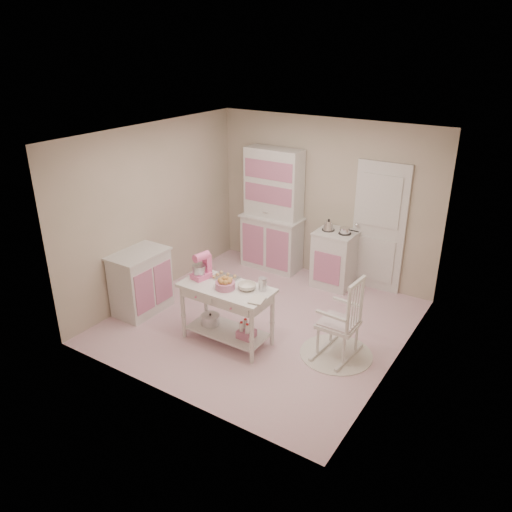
{
  "coord_description": "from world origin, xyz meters",
  "views": [
    {
      "loc": [
        3.25,
        -5.18,
        3.68
      ],
      "look_at": [
        0.01,
        -0.15,
        1.07
      ],
      "focal_mm": 35.0,
      "sensor_mm": 36.0,
      "label": 1
    }
  ],
  "objects_px": {
    "base_cabinet": "(141,282)",
    "work_table": "(227,314)",
    "hutch": "(272,210)",
    "stove": "(335,259)",
    "rocking_chair": "(339,317)",
    "stand_mixer": "(201,266)",
    "bread_basket": "(225,285)"
  },
  "relations": [
    {
      "from": "hutch",
      "to": "base_cabinet",
      "type": "bearing_deg",
      "value": -108.9
    },
    {
      "from": "hutch",
      "to": "base_cabinet",
      "type": "xyz_separation_m",
      "value": [
        -0.8,
        -2.33,
        -0.58
      ]
    },
    {
      "from": "hutch",
      "to": "stand_mixer",
      "type": "distance_m",
      "value": 2.31
    },
    {
      "from": "stove",
      "to": "stand_mixer",
      "type": "relative_size",
      "value": 2.71
    },
    {
      "from": "stove",
      "to": "rocking_chair",
      "type": "distance_m",
      "value": 1.98
    },
    {
      "from": "stove",
      "to": "stand_mixer",
      "type": "distance_m",
      "value": 2.47
    },
    {
      "from": "stove",
      "to": "base_cabinet",
      "type": "distance_m",
      "value": 3.03
    },
    {
      "from": "work_table",
      "to": "bread_basket",
      "type": "relative_size",
      "value": 4.8
    },
    {
      "from": "rocking_chair",
      "to": "stand_mixer",
      "type": "xyz_separation_m",
      "value": [
        -1.76,
        -0.46,
        0.42
      ]
    },
    {
      "from": "bread_basket",
      "to": "base_cabinet",
      "type": "bearing_deg",
      "value": 178.74
    },
    {
      "from": "base_cabinet",
      "to": "rocking_chair",
      "type": "distance_m",
      "value": 2.91
    },
    {
      "from": "base_cabinet",
      "to": "work_table",
      "type": "height_order",
      "value": "base_cabinet"
    },
    {
      "from": "hutch",
      "to": "bread_basket",
      "type": "xyz_separation_m",
      "value": [
        0.74,
        -2.36,
        -0.19
      ]
    },
    {
      "from": "base_cabinet",
      "to": "work_table",
      "type": "bearing_deg",
      "value": 0.61
    },
    {
      "from": "stove",
      "to": "stand_mixer",
      "type": "xyz_separation_m",
      "value": [
        -0.9,
        -2.24,
        0.51
      ]
    },
    {
      "from": "base_cabinet",
      "to": "rocking_chair",
      "type": "xyz_separation_m",
      "value": [
        2.86,
        0.5,
        0.09
      ]
    },
    {
      "from": "stove",
      "to": "rocking_chair",
      "type": "relative_size",
      "value": 0.84
    },
    {
      "from": "stove",
      "to": "base_cabinet",
      "type": "xyz_separation_m",
      "value": [
        -2.0,
        -2.28,
        0.0
      ]
    },
    {
      "from": "hutch",
      "to": "work_table",
      "type": "height_order",
      "value": "hutch"
    },
    {
      "from": "hutch",
      "to": "rocking_chair",
      "type": "distance_m",
      "value": 2.8
    },
    {
      "from": "base_cabinet",
      "to": "rocking_chair",
      "type": "bearing_deg",
      "value": 9.9
    },
    {
      "from": "stove",
      "to": "work_table",
      "type": "height_order",
      "value": "stove"
    },
    {
      "from": "stove",
      "to": "work_table",
      "type": "bearing_deg",
      "value": -101.99
    },
    {
      "from": "hutch",
      "to": "stand_mixer",
      "type": "relative_size",
      "value": 6.12
    },
    {
      "from": "stove",
      "to": "rocking_chair",
      "type": "bearing_deg",
      "value": -64.1
    },
    {
      "from": "stand_mixer",
      "to": "rocking_chair",
      "type": "bearing_deg",
      "value": 25.8
    },
    {
      "from": "stand_mixer",
      "to": "base_cabinet",
      "type": "bearing_deg",
      "value": -167.02
    },
    {
      "from": "base_cabinet",
      "to": "bread_basket",
      "type": "bearing_deg",
      "value": -1.26
    },
    {
      "from": "work_table",
      "to": "stand_mixer",
      "type": "distance_m",
      "value": 0.71
    },
    {
      "from": "bread_basket",
      "to": "hutch",
      "type": "bearing_deg",
      "value": 107.38
    },
    {
      "from": "hutch",
      "to": "base_cabinet",
      "type": "height_order",
      "value": "hutch"
    },
    {
      "from": "stove",
      "to": "base_cabinet",
      "type": "relative_size",
      "value": 1.0
    }
  ]
}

